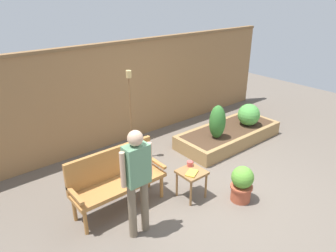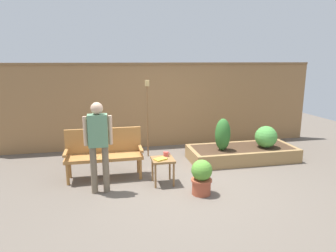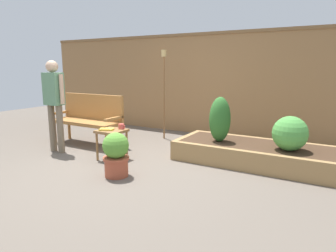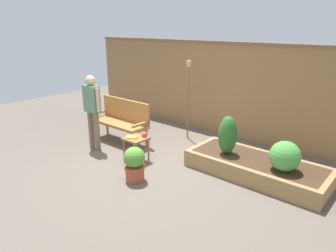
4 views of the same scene
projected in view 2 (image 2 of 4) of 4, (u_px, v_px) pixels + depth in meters
ground_plane at (184, 184)px, 5.50m from camera, size 14.00×14.00×0.00m
fence_back at (158, 105)px, 7.75m from camera, size 8.40×0.14×2.16m
garden_bench at (104, 150)px, 5.75m from camera, size 1.44×0.48×0.94m
side_table at (163, 163)px, 5.44m from camera, size 0.40×0.40×0.48m
cup_on_table at (166, 154)px, 5.56m from camera, size 0.13×0.09×0.08m
book_on_table at (161, 159)px, 5.36m from camera, size 0.26×0.23×0.02m
potted_boxwood at (202, 176)px, 5.03m from camera, size 0.35×0.35×0.60m
raised_planter_bed at (242, 153)px, 6.81m from camera, size 2.40×1.00×0.30m
shrub_near_bench at (223, 134)px, 6.48m from camera, size 0.33×0.33×0.70m
shrub_far_corner at (266, 137)px, 6.71m from camera, size 0.49×0.49×0.49m
tiki_torch at (147, 105)px, 6.85m from camera, size 0.10×0.10×1.78m
person_by_bench at (98, 140)px, 4.97m from camera, size 0.47×0.20×1.56m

